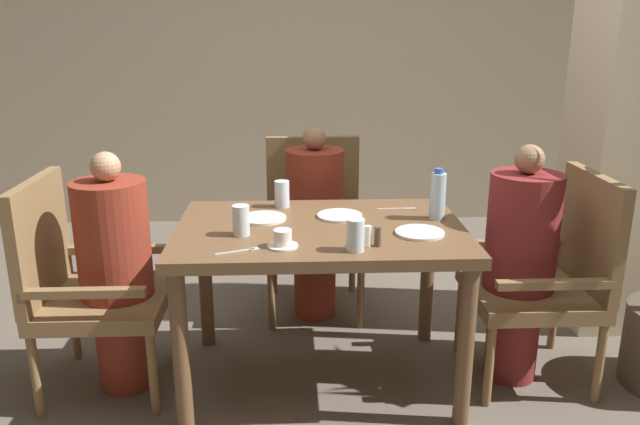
{
  "coord_description": "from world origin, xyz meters",
  "views": [
    {
      "loc": [
        -0.12,
        -2.62,
        1.62
      ],
      "look_at": [
        0.0,
        0.04,
        0.82
      ],
      "focal_mm": 35.0,
      "sensor_mm": 36.0,
      "label": 1
    }
  ],
  "objects_px": {
    "teacup_with_saucer": "(283,240)",
    "water_bottle": "(438,196)",
    "plate_main_right": "(420,233)",
    "glass_tall_near": "(282,194)",
    "chair_left_side": "(82,281)",
    "chair_far_side": "(314,220)",
    "diner_in_far_chair": "(315,221)",
    "plate_dessert_center": "(263,218)",
    "diner_in_left_chair": "(116,271)",
    "plate_main_left": "(340,216)",
    "glass_tall_mid": "(241,220)",
    "diner_in_right_chair": "(519,262)",
    "chair_right_side": "(551,273)",
    "glass_tall_far": "(355,235)"
  },
  "relations": [
    {
      "from": "diner_in_left_chair",
      "to": "glass_tall_far",
      "type": "height_order",
      "value": "diner_in_left_chair"
    },
    {
      "from": "diner_in_far_chair",
      "to": "diner_in_right_chair",
      "type": "bearing_deg",
      "value": -37.8
    },
    {
      "from": "chair_right_side",
      "to": "water_bottle",
      "type": "height_order",
      "value": "water_bottle"
    },
    {
      "from": "plate_main_right",
      "to": "water_bottle",
      "type": "distance_m",
      "value": 0.27
    },
    {
      "from": "diner_in_left_chair",
      "to": "plate_dessert_center",
      "type": "xyz_separation_m",
      "value": [
        0.66,
        0.11,
        0.2
      ]
    },
    {
      "from": "plate_main_right",
      "to": "water_bottle",
      "type": "xyz_separation_m",
      "value": [
        0.12,
        0.21,
        0.1
      ]
    },
    {
      "from": "glass_tall_mid",
      "to": "chair_left_side",
      "type": "bearing_deg",
      "value": 171.61
    },
    {
      "from": "plate_main_left",
      "to": "water_bottle",
      "type": "xyz_separation_m",
      "value": [
        0.44,
        -0.05,
        0.1
      ]
    },
    {
      "from": "diner_in_right_chair",
      "to": "glass_tall_near",
      "type": "xyz_separation_m",
      "value": [
        -1.09,
        0.31,
        0.25
      ]
    },
    {
      "from": "chair_left_side",
      "to": "glass_tall_near",
      "type": "distance_m",
      "value": 0.99
    },
    {
      "from": "chair_left_side",
      "to": "glass_tall_mid",
      "type": "relative_size",
      "value": 7.59
    },
    {
      "from": "diner_in_left_chair",
      "to": "diner_in_far_chair",
      "type": "height_order",
      "value": "diner_in_left_chair"
    },
    {
      "from": "glass_tall_mid",
      "to": "water_bottle",
      "type": "bearing_deg",
      "value": 12.47
    },
    {
      "from": "chair_left_side",
      "to": "glass_tall_far",
      "type": "height_order",
      "value": "chair_left_side"
    },
    {
      "from": "diner_in_left_chair",
      "to": "chair_far_side",
      "type": "distance_m",
      "value": 1.26
    },
    {
      "from": "plate_main_right",
      "to": "glass_tall_near",
      "type": "height_order",
      "value": "glass_tall_near"
    },
    {
      "from": "chair_left_side",
      "to": "chair_far_side",
      "type": "distance_m",
      "value": 1.37
    },
    {
      "from": "chair_left_side",
      "to": "diner_in_left_chair",
      "type": "distance_m",
      "value": 0.16
    },
    {
      "from": "chair_left_side",
      "to": "diner_in_far_chair",
      "type": "xyz_separation_m",
      "value": [
        1.07,
        0.71,
        0.04
      ]
    },
    {
      "from": "diner_in_left_chair",
      "to": "diner_in_right_chair",
      "type": "relative_size",
      "value": 0.99
    },
    {
      "from": "chair_far_side",
      "to": "plate_main_left",
      "type": "relative_size",
      "value": 4.72
    },
    {
      "from": "plate_main_right",
      "to": "water_bottle",
      "type": "height_order",
      "value": "water_bottle"
    },
    {
      "from": "diner_in_far_chair",
      "to": "plate_dessert_center",
      "type": "xyz_separation_m",
      "value": [
        -0.26,
        -0.6,
        0.21
      ]
    },
    {
      "from": "chair_far_side",
      "to": "plate_main_right",
      "type": "height_order",
      "value": "chair_far_side"
    },
    {
      "from": "chair_left_side",
      "to": "diner_in_left_chair",
      "type": "bearing_deg",
      "value": 0.0
    },
    {
      "from": "diner_in_right_chair",
      "to": "teacup_with_saucer",
      "type": "bearing_deg",
      "value": -166.32
    },
    {
      "from": "chair_left_side",
      "to": "plate_main_right",
      "type": "height_order",
      "value": "chair_left_side"
    },
    {
      "from": "chair_left_side",
      "to": "diner_in_left_chair",
      "type": "xyz_separation_m",
      "value": [
        0.15,
        0.0,
        0.05
      ]
    },
    {
      "from": "plate_dessert_center",
      "to": "plate_main_left",
      "type": "bearing_deg",
      "value": 3.71
    },
    {
      "from": "teacup_with_saucer",
      "to": "glass_tall_far",
      "type": "height_order",
      "value": "glass_tall_far"
    },
    {
      "from": "water_bottle",
      "to": "chair_left_side",
      "type": "bearing_deg",
      "value": -176.89
    },
    {
      "from": "chair_left_side",
      "to": "chair_right_side",
      "type": "height_order",
      "value": "same"
    },
    {
      "from": "diner_in_left_chair",
      "to": "chair_right_side",
      "type": "distance_m",
      "value": 1.98
    },
    {
      "from": "glass_tall_near",
      "to": "plate_dessert_center",
      "type": "bearing_deg",
      "value": -112.34
    },
    {
      "from": "diner_in_left_chair",
      "to": "chair_far_side",
      "type": "height_order",
      "value": "diner_in_left_chair"
    },
    {
      "from": "glass_tall_far",
      "to": "chair_right_side",
      "type": "bearing_deg",
      "value": 18.69
    },
    {
      "from": "plate_dessert_center",
      "to": "glass_tall_near",
      "type": "xyz_separation_m",
      "value": [
        0.08,
        0.2,
        0.06
      ]
    },
    {
      "from": "chair_left_side",
      "to": "water_bottle",
      "type": "xyz_separation_m",
      "value": [
        1.6,
        0.09,
        0.35
      ]
    },
    {
      "from": "chair_left_side",
      "to": "chair_far_side",
      "type": "height_order",
      "value": "same"
    },
    {
      "from": "diner_in_left_chair",
      "to": "plate_dessert_center",
      "type": "relative_size",
      "value": 5.29
    },
    {
      "from": "diner_in_right_chair",
      "to": "plate_dessert_center",
      "type": "bearing_deg",
      "value": 174.52
    },
    {
      "from": "diner_in_left_chair",
      "to": "water_bottle",
      "type": "relative_size",
      "value": 4.69
    },
    {
      "from": "chair_right_side",
      "to": "plate_dessert_center",
      "type": "relative_size",
      "value": 4.72
    },
    {
      "from": "water_bottle",
      "to": "glass_tall_near",
      "type": "bearing_deg",
      "value": 162.36
    },
    {
      "from": "diner_in_left_chair",
      "to": "teacup_with_saucer",
      "type": "xyz_separation_m",
      "value": [
        0.75,
        -0.26,
        0.23
      ]
    },
    {
      "from": "glass_tall_mid",
      "to": "plate_main_right",
      "type": "bearing_deg",
      "value": -1.47
    },
    {
      "from": "teacup_with_saucer",
      "to": "water_bottle",
      "type": "bearing_deg",
      "value": 26.45
    },
    {
      "from": "plate_dessert_center",
      "to": "chair_right_side",
      "type": "bearing_deg",
      "value": -4.85
    },
    {
      "from": "plate_main_right",
      "to": "teacup_with_saucer",
      "type": "bearing_deg",
      "value": -166.9
    },
    {
      "from": "chair_right_side",
      "to": "water_bottle",
      "type": "bearing_deg",
      "value": 170.61
    }
  ]
}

